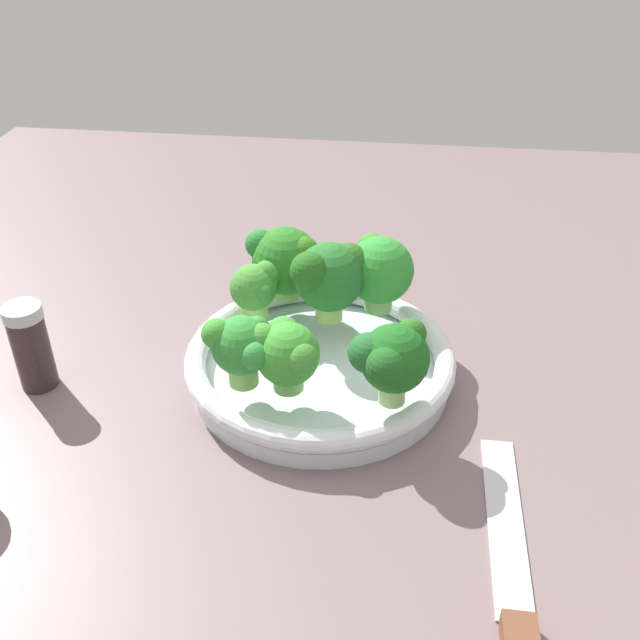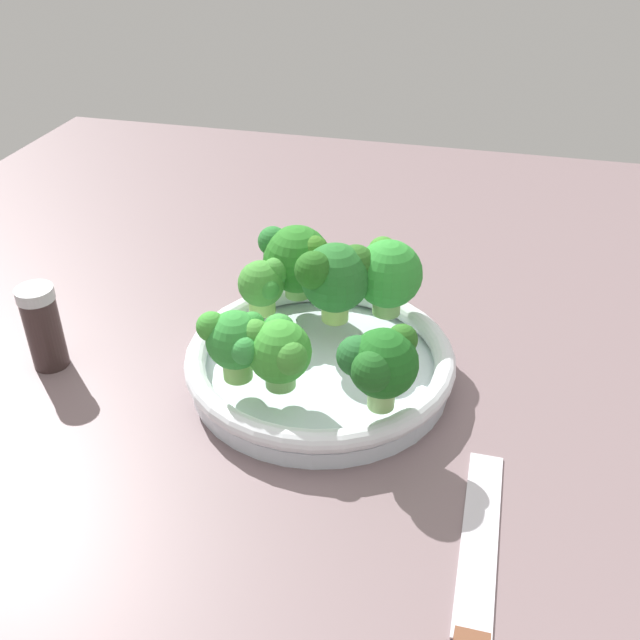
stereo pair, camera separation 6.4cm
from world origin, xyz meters
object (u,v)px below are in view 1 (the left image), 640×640
at_px(broccoli_floret_3, 391,359).
at_px(broccoli_floret_5, 331,275).
at_px(bowl, 320,363).
at_px(knife, 517,620).
at_px(pepper_shaker, 31,346).
at_px(broccoli_floret_4, 378,269).
at_px(broccoli_floret_0, 241,346).
at_px(broccoli_floret_2, 257,287).
at_px(broccoli_floret_6, 286,352).
at_px(broccoli_floret_1, 286,260).

xyz_separation_m(broccoli_floret_3, broccoli_floret_5, (0.12, 0.06, 0.00)).
xyz_separation_m(bowl, knife, (-0.24, -0.16, -0.01)).
distance_m(knife, pepper_shaker, 0.46).
bearing_deg(bowl, broccoli_floret_4, -31.75).
xyz_separation_m(broccoli_floret_0, broccoli_floret_2, (0.11, 0.01, -0.01)).
relative_size(broccoli_floret_6, knife, 0.24).
height_order(broccoli_floret_1, broccoli_floret_2, broccoli_floret_1).
xyz_separation_m(broccoli_floret_4, pepper_shaker, (-0.12, 0.30, -0.04)).
distance_m(broccoli_floret_5, pepper_shaker, 0.28).
distance_m(bowl, broccoli_floret_1, 0.11).
height_order(broccoli_floret_3, broccoli_floret_6, broccoli_floret_3).
height_order(broccoli_floret_6, pepper_shaker, broccoli_floret_6).
distance_m(broccoli_floret_2, broccoli_floret_5, 0.07).
bearing_deg(bowl, pepper_shaker, 99.03).
distance_m(broccoli_floret_3, broccoli_floret_4, 0.15).
relative_size(bowl, broccoli_floret_2, 4.48).
height_order(broccoli_floret_3, knife, broccoli_floret_3).
height_order(broccoli_floret_3, pepper_shaker, broccoli_floret_3).
relative_size(broccoli_floret_0, broccoli_floret_3, 0.89).
height_order(broccoli_floret_1, broccoli_floret_6, broccoli_floret_1).
distance_m(broccoli_floret_1, pepper_shaker, 0.25).
height_order(bowl, pepper_shaker, pepper_shaker).
bearing_deg(broccoli_floret_2, broccoli_floret_4, -76.20).
bearing_deg(bowl, broccoli_floret_2, 54.83).
relative_size(broccoli_floret_1, broccoli_floret_2, 1.36).
xyz_separation_m(broccoli_floret_3, broccoli_floret_6, (0.01, 0.09, -0.01)).
height_order(broccoli_floret_0, broccoli_floret_3, broccoli_floret_3).
distance_m(bowl, broccoli_floret_0, 0.10).
relative_size(bowl, broccoli_floret_0, 3.90).
relative_size(broccoli_floret_4, broccoli_floret_5, 0.96).
xyz_separation_m(broccoli_floret_1, pepper_shaker, (-0.12, 0.21, -0.04)).
bearing_deg(broccoli_floret_0, broccoli_floret_5, -29.27).
bearing_deg(broccoli_floret_6, broccoli_floret_5, -12.35).
distance_m(broccoli_floret_2, broccoli_floret_3, 0.18).
bearing_deg(pepper_shaker, broccoli_floret_2, -65.10).
bearing_deg(broccoli_floret_2, broccoli_floret_3, -131.34).
bearing_deg(broccoli_floret_2, knife, -141.97).
xyz_separation_m(broccoli_floret_4, knife, (-0.31, -0.11, -0.07)).
bearing_deg(broccoli_floret_4, knife, -160.63).
relative_size(broccoli_floret_2, broccoli_floret_4, 0.73).
xyz_separation_m(broccoli_floret_3, broccoli_floret_4, (0.14, 0.02, -0.00)).
relative_size(bowl, broccoli_floret_3, 3.48).
bearing_deg(bowl, broccoli_floret_0, 136.05).
relative_size(broccoli_floret_3, broccoli_floret_5, 0.90).
xyz_separation_m(broccoli_floret_2, broccoli_floret_3, (-0.12, -0.13, 0.01)).
bearing_deg(broccoli_floret_0, broccoli_floret_6, -90.23).
xyz_separation_m(broccoli_floret_4, broccoli_floret_6, (-0.13, 0.07, -0.01)).
bearing_deg(broccoli_floret_5, bowl, 175.39).
height_order(broccoli_floret_1, broccoli_floret_3, broccoli_floret_1).
bearing_deg(broccoli_floret_3, knife, -151.68).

